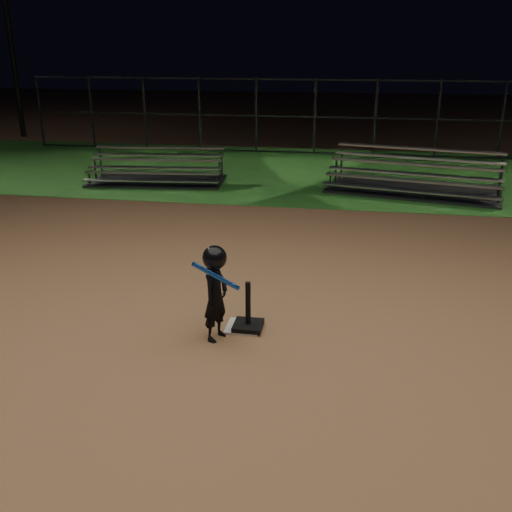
{
  "coord_description": "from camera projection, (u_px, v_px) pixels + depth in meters",
  "views": [
    {
      "loc": [
        1.28,
        -6.66,
        3.54
      ],
      "look_at": [
        0.0,
        1.0,
        0.65
      ],
      "focal_mm": 39.95,
      "sensor_mm": 36.0,
      "label": 1
    }
  ],
  "objects": [
    {
      "name": "bleacher_left",
      "position": [
        157.0,
        176.0,
        15.53
      ],
      "size": [
        3.73,
        2.08,
        0.88
      ],
      "rotation": [
        0.0,
        0.0,
        0.09
      ],
      "color": "#B0B0B5",
      "rests_on": "ground"
    },
    {
      "name": "child_batter",
      "position": [
        216.0,
        291.0,
        7.08
      ],
      "size": [
        0.55,
        0.54,
        1.26
      ],
      "rotation": [
        0.0,
        0.0,
        1.21
      ],
      "color": "black",
      "rests_on": "ground"
    },
    {
      "name": "grass_strip",
      "position": [
        306.0,
        172.0,
        16.83
      ],
      "size": [
        60.0,
        8.0,
        0.01
      ],
      "primitive_type": "cube",
      "color": "#24601F",
      "rests_on": "ground"
    },
    {
      "name": "bleacher_right",
      "position": [
        413.0,
        184.0,
        14.45
      ],
      "size": [
        4.56,
        2.91,
        1.03
      ],
      "rotation": [
        0.0,
        0.0,
        -0.22
      ],
      "color": "#B9B8BD",
      "rests_on": "ground"
    },
    {
      "name": "ground",
      "position": [
        244.0,
        327.0,
        7.59
      ],
      "size": [
        80.0,
        80.0,
        0.0
      ],
      "primitive_type": "plane",
      "color": "#946643",
      "rests_on": "ground"
    },
    {
      "name": "light_pole_left",
      "position": [
        5.0,
        5.0,
        21.53
      ],
      "size": [
        0.9,
        0.53,
        8.3
      ],
      "color": "#2D2D30",
      "rests_on": "ground"
    },
    {
      "name": "home_plate",
      "position": [
        244.0,
        327.0,
        7.58
      ],
      "size": [
        0.45,
        0.45,
        0.02
      ],
      "primitive_type": "cube",
      "color": "beige",
      "rests_on": "ground"
    },
    {
      "name": "batting_tee",
      "position": [
        248.0,
        320.0,
        7.5
      ],
      "size": [
        0.38,
        0.38,
        0.65
      ],
      "color": "black",
      "rests_on": "home_plate"
    },
    {
      "name": "backstop_fence",
      "position": [
        315.0,
        117.0,
        19.17
      ],
      "size": [
        20.08,
        0.08,
        2.5
      ],
      "color": "#38383D",
      "rests_on": "ground"
    }
  ]
}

